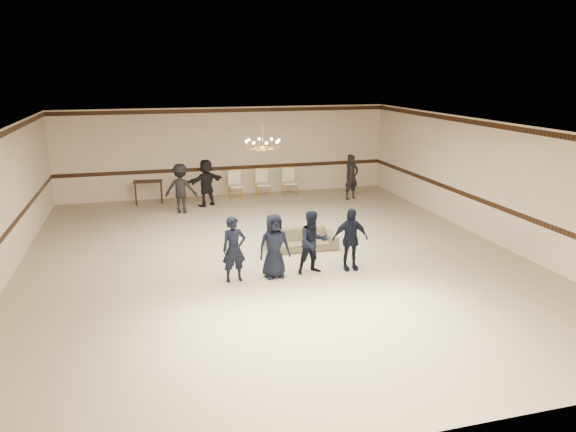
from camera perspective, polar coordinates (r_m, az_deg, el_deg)
name	(u,v)px	position (r m, az deg, el deg)	size (l,w,h in m)	color
room	(272,194)	(12.79, -1.68, 2.39)	(12.01, 14.01, 3.21)	#BBAD90
chair_rail	(227,168)	(19.63, -6.52, 5.13)	(12.00, 0.02, 0.14)	#351E10
crown_molding	(226,111)	(19.37, -6.71, 11.20)	(12.00, 0.02, 0.14)	#351E10
chandelier	(263,136)	(13.53, -2.74, 8.59)	(0.94, 0.94, 0.89)	#BC8E3C
boy_a	(234,249)	(11.58, -5.83, -3.58)	(0.53, 0.35, 1.46)	black
boy_b	(274,246)	(11.75, -1.50, -3.22)	(0.71, 0.46, 1.46)	black
boy_c	(313,242)	(11.99, 2.69, -2.85)	(0.71, 0.55, 1.46)	black
boy_d	(350,239)	(12.28, 6.69, -2.49)	(0.85, 0.36, 1.46)	black
settee	(301,239)	(13.69, 1.43, -2.52)	(1.83, 0.72, 0.53)	#6C6248
adult_left	(181,188)	(17.40, -11.44, 2.91)	(1.03, 0.59, 1.60)	black
adult_mid	(206,183)	(18.16, -8.78, 3.56)	(1.49, 0.47, 1.60)	black
adult_right	(351,177)	(19.02, 6.84, 4.18)	(0.58, 0.38, 1.60)	black
banquet_chair_left	(236,186)	(18.96, -5.66, 3.28)	(0.49, 0.49, 1.02)	#F4EDCD
banquet_chair_mid	(263,184)	(19.15, -2.71, 3.46)	(0.49, 0.49, 1.02)	#F4EDCD
banquet_chair_right	(290,182)	(19.38, 0.18, 3.63)	(0.49, 0.49, 1.02)	#F4EDCD
console_table	(149,192)	(18.93, -14.75, 2.49)	(0.97, 0.41, 0.81)	#341C11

